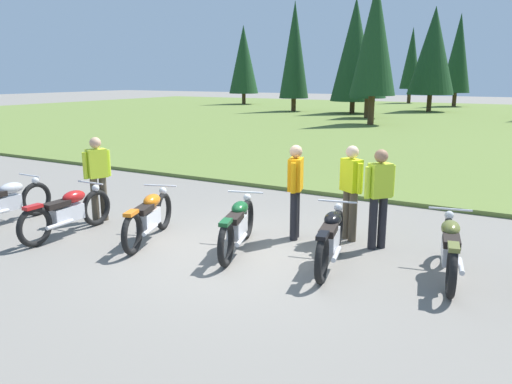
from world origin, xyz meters
The scene contains 13 objects.
ground_plane centered at (0.00, 0.00, 0.00)m, with size 140.00×140.00×0.00m, color slate.
grass_moorland centered at (0.00, 26.43, 0.05)m, with size 80.00×44.00×0.10m, color #5B7033.
forest_treeline centered at (0.49, 33.14, 4.38)m, with size 43.53×29.20×8.36m.
motorcycle_silver centered at (-4.79, -0.84, 0.44)m, with size 0.62×2.10×0.88m.
motorcycle_red centered at (-3.15, -0.72, 0.44)m, with size 0.62×2.10×0.88m.
motorcycle_orange centered at (-1.67, -0.22, 0.44)m, with size 0.90×2.01×0.88m.
motorcycle_british_green centered at (-0.06, 0.10, 0.44)m, with size 0.85×2.03×0.88m.
motorcycle_black centered at (1.50, 0.25, 0.44)m, with size 0.73×2.07×0.88m.
motorcycle_olive centered at (3.15, 0.64, 0.44)m, with size 0.72×2.08×0.88m.
rider_in_hivis_vest centered at (1.34, 1.55, 0.95)m, with size 0.48×0.38×1.67m.
rider_near_row_end centered at (1.89, 1.36, 0.95)m, with size 0.40×0.44×1.67m.
rider_checking_bike centered at (0.48, 1.14, 0.95)m, with size 0.31×0.53×1.67m.
rider_with_back_turned centered at (-3.36, 0.22, 0.95)m, with size 0.34×0.52×1.67m.
Camera 1 is at (4.13, -6.59, 2.82)m, focal length 35.30 mm.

